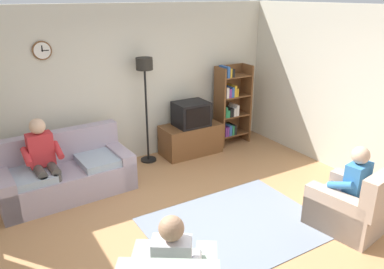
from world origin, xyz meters
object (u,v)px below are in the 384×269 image
Objects in this scene: couch at (66,174)px; person_on_couch at (43,157)px; armchair_near_bookshelf at (352,207)px; person_in_left_armchair at (173,261)px; floor_lamp at (145,82)px; person_in_right_armchair at (349,183)px; tv at (191,114)px; tv_stand at (191,139)px; bookshelf at (230,105)px.

person_on_couch is at bearing -159.03° from couch.
person_in_left_armchair reaches higher than armchair_near_bookshelf.
floor_lamp is at bearing 68.88° from person_in_left_armchair.
person_on_couch is (-0.29, -0.11, 0.39)m from couch.
person_in_right_armchair is (2.62, 0.17, 0.00)m from person_in_left_armchair.
person_on_couch is 4.10m from person_in_right_armchair.
floor_lamp reaches higher than armchair_near_bookshelf.
person_on_couch is (-2.67, -0.44, -0.08)m from tv.
person_in_right_armchair is at bearing -80.59° from tv_stand.
couch is 2.89m from person_in_left_armchair.
tv_stand is 0.50m from tv.
bookshelf is 4.49m from person_in_left_armchair.
person_in_left_armchair is (0.56, -2.75, -0.09)m from person_on_couch.
tv reaches higher than armchair_near_bookshelf.
tv_stand is at bearing 8.39° from couch.
floor_lamp is 3.52m from person_in_right_armchair.
tv is 0.60× the size of armchair_near_bookshelf.
tv is at bearing 7.81° from couch.
person_in_right_armchair is at bearing 99.42° from armchair_near_bookshelf.
bookshelf is 3.66m from person_on_couch.
floor_lamp is at bearing 112.66° from armchair_near_bookshelf.
bookshelf reaches higher than person_in_right_armchair.
armchair_near_bookshelf is 2.65m from person_in_left_armchair.
person_on_couch is at bearing 140.86° from person_in_right_armchair.
bookshelf is 0.85× the size of floor_lamp.
person_on_couch is (-3.19, 2.68, 0.41)m from armchair_near_bookshelf.
person_on_couch is 2.81m from person_in_left_armchair.
armchair_near_bookshelf is 0.33m from person_in_right_armchair.
floor_lamp reaches higher than person_on_couch.
person_on_couch reaches higher than armchair_near_bookshelf.
tv is at bearing -90.00° from tv_stand.
bookshelf is 3.27m from armchair_near_bookshelf.
floor_lamp is at bearing 16.16° from couch.
floor_lamp is 3.65m from person_in_left_armchair.
armchair_near_bookshelf is at bearing -39.95° from person_on_couch.
floor_lamp is 1.65× the size of person_in_left_armchair.
tv reaches higher than tv_stand.
bookshelf reaches higher than couch.
person_on_couch is 1.11× the size of person_in_right_armchair.
floor_lamp reaches higher than tv.
couch is at bearing -172.81° from bookshelf.
person_in_right_armchair reaches higher than armchair_near_bookshelf.
tv_stand is (2.39, 0.35, -0.03)m from couch.
floor_lamp is (1.56, 0.45, 1.14)m from couch.
tv is at bearing -174.40° from bookshelf.
tv is 2.71m from person_on_couch.
armchair_near_bookshelf is at bearing -67.34° from floor_lamp.
person_in_left_armchair is at bearing -176.39° from person_in_right_armchair.
couch is 1.73× the size of person_in_left_armchair.
person_on_couch is (-1.84, -0.56, -0.75)m from floor_lamp.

